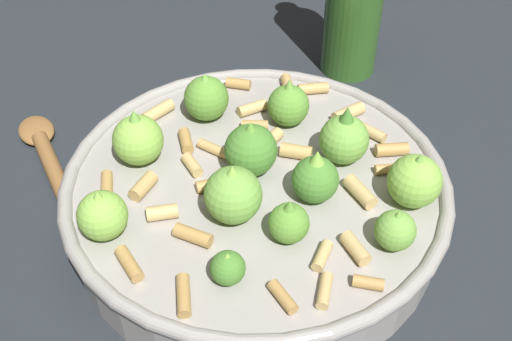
% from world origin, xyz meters
% --- Properties ---
extents(ground_plane, '(2.40, 2.40, 0.00)m').
position_xyz_m(ground_plane, '(0.00, 0.00, 0.00)').
color(ground_plane, '#23282D').
extents(cooking_pan, '(0.33, 0.33, 0.11)m').
position_xyz_m(cooking_pan, '(0.00, -0.00, 0.04)').
color(cooking_pan, '#9E9993').
rests_on(cooking_pan, ground).
extents(wooden_spoon, '(0.22, 0.15, 0.02)m').
position_xyz_m(wooden_spoon, '(0.04, 0.20, 0.01)').
color(wooden_spoon, olive).
rests_on(wooden_spoon, ground).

